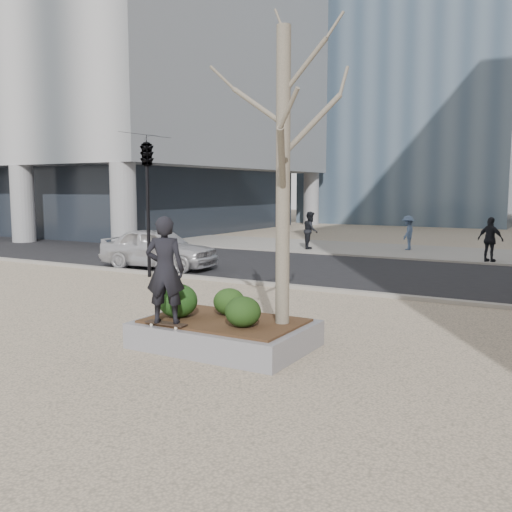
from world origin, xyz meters
The scene contains 16 objects.
ground centered at (0.00, 0.00, 0.00)m, with size 120.00×120.00×0.00m, color #BFA98C.
street centered at (0.00, 10.00, 0.01)m, with size 60.00×8.00×0.02m, color black.
far_sidewalk centered at (0.00, 17.00, 0.01)m, with size 60.00×6.00×0.02m, color gray.
planter centered at (1.00, 0.00, 0.23)m, with size 3.00×2.00×0.45m, color gray.
planter_mulch centered at (1.00, 0.00, 0.47)m, with size 2.70×1.70×0.04m, color #382314.
sycamore_tree centered at (2.00, 0.30, 3.79)m, with size 2.80×2.80×6.60m, color gray, non-canonical shape.
shrub_left centered at (0.15, -0.25, 0.80)m, with size 0.72×0.72×0.61m, color #173912.
shrub_middle centered at (0.86, 0.37, 0.74)m, with size 0.59×0.59×0.50m, color #173310.
shrub_right centered at (1.55, -0.29, 0.75)m, with size 0.61×0.61×0.52m, color black.
skateboard centered at (0.33, -0.82, 0.49)m, with size 0.78×0.20×0.07m, color black, non-canonical shape.
skateboarder centered at (0.33, -0.82, 1.44)m, with size 0.67×0.44×1.84m, color black.
police_car centered at (-6.40, 7.18, 0.74)m, with size 1.69×4.20×1.43m, color silver.
pedestrian_a centered at (-4.46, 15.76, 0.89)m, with size 0.84×0.66×1.73m, color black.
pedestrian_b centered at (-0.43, 17.60, 0.80)m, with size 1.01×0.58×1.56m, color #44597A.
pedestrian_c centered at (3.46, 14.81, 0.88)m, with size 1.00×0.42×1.71m, color black.
traffic_light_near centered at (-5.50, 5.60, 2.25)m, with size 0.60×2.48×4.50m, color black, non-canonical shape.
Camera 1 is at (6.44, -8.37, 2.82)m, focal length 40.00 mm.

